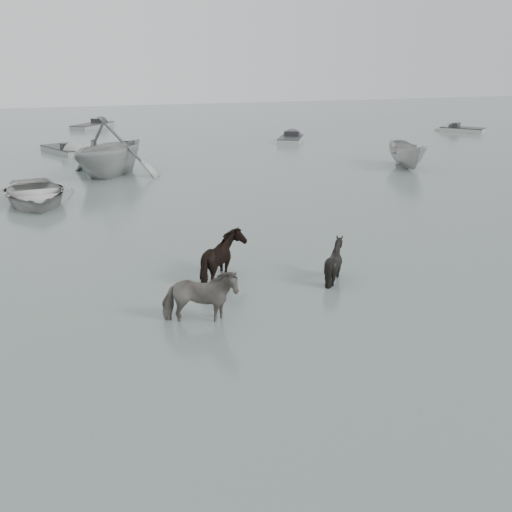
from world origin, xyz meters
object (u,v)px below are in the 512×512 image
Objects in this scene: pony_black at (335,255)px; pony_pinto at (200,292)px; pony_dark at (224,251)px; rowboat_lead at (33,190)px.

pony_pinto is at bearing 99.36° from pony_black.
pony_black is (2.91, -1.09, -0.12)m from pony_dark.
pony_black is at bearing -53.17° from pony_pinto.
rowboat_lead is at bearing 32.65° from pony_pinto.
pony_dark is at bearing -71.35° from rowboat_lead.
pony_black is at bearing -95.70° from pony_dark.
pony_dark is 0.31× the size of rowboat_lead.
pony_black is at bearing -62.91° from rowboat_lead.
pony_pinto is 1.30× the size of pony_black.
pony_black is (4.27, 1.51, -0.07)m from pony_pinto.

